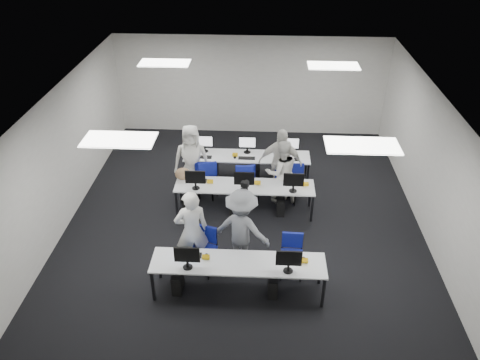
# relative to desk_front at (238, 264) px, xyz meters

# --- Properties ---
(room) EXTENTS (9.00, 9.02, 3.00)m
(room) POSITION_rel_desk_front_xyz_m (0.00, 2.40, 0.82)
(room) COLOR black
(room) RESTS_ON ground
(ceiling_panels) EXTENTS (5.20, 4.60, 0.02)m
(ceiling_panels) POSITION_rel_desk_front_xyz_m (0.00, 2.40, 2.30)
(ceiling_panels) COLOR white
(ceiling_panels) RESTS_ON room
(desk_front) EXTENTS (3.20, 0.70, 0.73)m
(desk_front) POSITION_rel_desk_front_xyz_m (0.00, 0.00, 0.00)
(desk_front) COLOR silver
(desk_front) RESTS_ON ground
(desk_mid) EXTENTS (3.20, 0.70, 0.73)m
(desk_mid) POSITION_rel_desk_front_xyz_m (0.00, 2.60, 0.00)
(desk_mid) COLOR silver
(desk_mid) RESTS_ON ground
(desk_back) EXTENTS (3.20, 0.70, 0.73)m
(desk_back) POSITION_rel_desk_front_xyz_m (0.00, 4.00, 0.00)
(desk_back) COLOR silver
(desk_back) RESTS_ON ground
(equipment_front) EXTENTS (2.51, 0.41, 1.19)m
(equipment_front) POSITION_rel_desk_front_xyz_m (-0.19, -0.02, -0.32)
(equipment_front) COLOR #0D39AF
(equipment_front) RESTS_ON desk_front
(equipment_mid) EXTENTS (2.91, 0.41, 1.19)m
(equipment_mid) POSITION_rel_desk_front_xyz_m (-0.19, 2.58, -0.32)
(equipment_mid) COLOR white
(equipment_mid) RESTS_ON desk_mid
(equipment_back) EXTENTS (2.91, 0.41, 1.19)m
(equipment_back) POSITION_rel_desk_front_xyz_m (0.19, 4.02, -0.32)
(equipment_back) COLOR white
(equipment_back) RESTS_ON desk_back
(chair_0) EXTENTS (0.59, 0.61, 0.94)m
(chair_0) POSITION_rel_desk_front_xyz_m (-0.73, 0.59, -0.38)
(chair_0) COLOR navy
(chair_0) RESTS_ON ground
(chair_1) EXTENTS (0.45, 0.48, 0.87)m
(chair_1) POSITION_rel_desk_front_xyz_m (1.01, 0.56, -0.41)
(chair_1) COLOR navy
(chair_1) RESTS_ON ground
(chair_2) EXTENTS (0.49, 0.53, 0.87)m
(chair_2) POSITION_rel_desk_front_xyz_m (-1.02, 3.19, -0.41)
(chair_2) COLOR navy
(chair_2) RESTS_ON ground
(chair_3) EXTENTS (0.54, 0.57, 0.87)m
(chair_3) POSITION_rel_desk_front_xyz_m (0.08, 3.07, -0.40)
(chair_3) COLOR navy
(chair_3) RESTS_ON ground
(chair_4) EXTENTS (0.54, 0.57, 0.89)m
(chair_4) POSITION_rel_desk_front_xyz_m (0.95, 3.09, -0.40)
(chair_4) COLOR navy
(chair_4) RESTS_ON ground
(chair_5) EXTENTS (0.61, 0.64, 0.97)m
(chair_5) POSITION_rel_desk_front_xyz_m (-0.98, 3.37, -0.38)
(chair_5) COLOR navy
(chair_5) RESTS_ON ground
(chair_6) EXTENTS (0.47, 0.51, 0.92)m
(chair_6) POSITION_rel_desk_front_xyz_m (-0.02, 3.35, -0.39)
(chair_6) COLOR navy
(chair_6) RESTS_ON ground
(chair_7) EXTENTS (0.48, 0.52, 0.94)m
(chair_7) POSITION_rel_desk_front_xyz_m (1.17, 3.49, -0.38)
(chair_7) COLOR navy
(chair_7) RESTS_ON ground
(handbag) EXTENTS (0.40, 0.29, 0.30)m
(handbag) POSITION_rel_desk_front_xyz_m (-1.45, 2.80, 0.20)
(handbag) COLOR #8F684A
(handbag) RESTS_ON desk_mid
(student_0) EXTENTS (0.75, 0.60, 1.80)m
(student_0) POSITION_rel_desk_front_xyz_m (-0.94, 0.66, 0.22)
(student_0) COLOR silver
(student_0) RESTS_ON ground
(student_1) EXTENTS (0.91, 0.78, 1.63)m
(student_1) POSITION_rel_desk_front_xyz_m (0.86, 3.10, 0.13)
(student_1) COLOR silver
(student_1) RESTS_ON ground
(student_2) EXTENTS (0.90, 0.62, 1.78)m
(student_2) POSITION_rel_desk_front_xyz_m (-1.34, 3.48, 0.21)
(student_2) COLOR silver
(student_2) RESTS_ON ground
(student_3) EXTENTS (1.10, 0.53, 1.81)m
(student_3) POSITION_rel_desk_front_xyz_m (0.82, 3.34, 0.23)
(student_3) COLOR silver
(student_3) RESTS_ON ground
(photographer) EXTENTS (1.27, 0.95, 1.75)m
(photographer) POSITION_rel_desk_front_xyz_m (0.02, 0.80, 0.19)
(photographer) COLOR gray
(photographer) RESTS_ON ground
(dslr_camera) EXTENTS (0.19, 0.21, 0.10)m
(dslr_camera) POSITION_rel_desk_front_xyz_m (0.08, 0.97, 1.13)
(dslr_camera) COLOR black
(dslr_camera) RESTS_ON photographer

